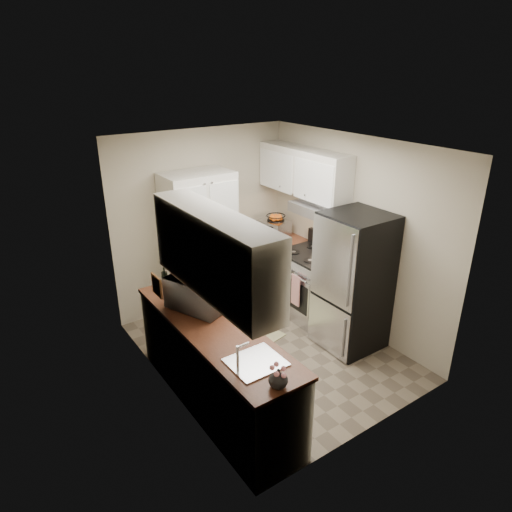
# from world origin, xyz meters

# --- Properties ---
(ground) EXTENTS (3.20, 3.20, 0.00)m
(ground) POSITION_xyz_m (0.00, 0.00, 0.00)
(ground) COLOR #7A6B56
(ground) RESTS_ON ground
(room_shell) EXTENTS (2.64, 3.24, 2.52)m
(room_shell) POSITION_xyz_m (-0.02, -0.01, 1.63)
(room_shell) COLOR #C2B39C
(room_shell) RESTS_ON ground
(pantry_cabinet) EXTENTS (0.90, 0.55, 2.00)m
(pantry_cabinet) POSITION_xyz_m (-0.20, 1.32, 1.00)
(pantry_cabinet) COLOR silver
(pantry_cabinet) RESTS_ON ground
(base_cabinet_left) EXTENTS (0.60, 2.30, 0.88)m
(base_cabinet_left) POSITION_xyz_m (-0.99, -0.43, 0.44)
(base_cabinet_left) COLOR silver
(base_cabinet_left) RESTS_ON ground
(countertop_left) EXTENTS (0.63, 2.33, 0.04)m
(countertop_left) POSITION_xyz_m (-0.99, -0.43, 0.90)
(countertop_left) COLOR brown
(countertop_left) RESTS_ON base_cabinet_left
(base_cabinet_right) EXTENTS (0.60, 0.80, 0.88)m
(base_cabinet_right) POSITION_xyz_m (0.99, 1.19, 0.44)
(base_cabinet_right) COLOR silver
(base_cabinet_right) RESTS_ON ground
(countertop_right) EXTENTS (0.63, 0.83, 0.04)m
(countertop_right) POSITION_xyz_m (0.99, 1.19, 0.90)
(countertop_right) COLOR brown
(countertop_right) RESTS_ON base_cabinet_right
(electric_range) EXTENTS (0.71, 0.78, 1.13)m
(electric_range) POSITION_xyz_m (0.97, 0.39, 0.48)
(electric_range) COLOR #B7B7BC
(electric_range) RESTS_ON ground
(refrigerator) EXTENTS (0.70, 0.72, 1.70)m
(refrigerator) POSITION_xyz_m (0.94, -0.41, 0.85)
(refrigerator) COLOR #B7B7BC
(refrigerator) RESTS_ON ground
(microwave) EXTENTS (0.62, 0.73, 0.34)m
(microwave) POSITION_xyz_m (-0.93, -0.03, 1.09)
(microwave) COLOR #ABACB0
(microwave) RESTS_ON countertop_left
(wine_bottle) EXTENTS (0.07, 0.07, 0.27)m
(wine_bottle) POSITION_xyz_m (-1.05, 0.55, 1.05)
(wine_bottle) COLOR black
(wine_bottle) RESTS_ON countertop_left
(flower_vase) EXTENTS (0.18, 0.18, 0.16)m
(flower_vase) POSITION_xyz_m (-1.02, -1.50, 1.00)
(flower_vase) COLOR white
(flower_vase) RESTS_ON countertop_left
(cutting_board) EXTENTS (0.09, 0.26, 0.33)m
(cutting_board) POSITION_xyz_m (-0.93, 0.59, 1.08)
(cutting_board) COLOR #388E39
(cutting_board) RESTS_ON countertop_left
(toaster_oven) EXTENTS (0.42, 0.49, 0.24)m
(toaster_oven) POSITION_xyz_m (0.98, 1.24, 1.04)
(toaster_oven) COLOR #A9A8AD
(toaster_oven) RESTS_ON countertop_right
(fruit_basket) EXTENTS (0.32, 0.32, 0.12)m
(fruit_basket) POSITION_xyz_m (1.00, 1.23, 1.22)
(fruit_basket) COLOR orange
(fruit_basket) RESTS_ON toaster_oven
(kitchen_mat) EXTENTS (0.70, 0.95, 0.01)m
(kitchen_mat) POSITION_xyz_m (0.04, 0.51, 0.01)
(kitchen_mat) COLOR #BEB97F
(kitchen_mat) RESTS_ON ground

